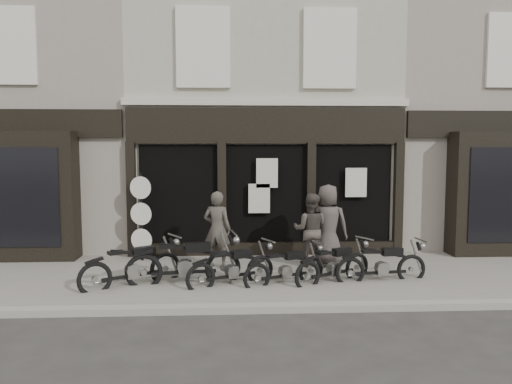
{
  "coord_description": "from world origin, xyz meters",
  "views": [
    {
      "loc": [
        -0.91,
        -9.86,
        2.94
      ],
      "look_at": [
        -0.34,
        1.6,
        1.88
      ],
      "focal_mm": 35.0,
      "sensor_mm": 36.0,
      "label": 1
    }
  ],
  "objects_px": {
    "motorcycle_5": "(382,268)",
    "man_right": "(328,225)",
    "motorcycle_1": "(185,266)",
    "motorcycle_3": "(286,271)",
    "motorcycle_4": "(334,268)",
    "motorcycle_2": "(232,271)",
    "motorcycle_0": "(133,270)",
    "advert_sign_post": "(141,221)",
    "man_left": "(217,229)",
    "man_centre": "(311,230)"
  },
  "relations": [
    {
      "from": "motorcycle_5",
      "to": "man_right",
      "type": "height_order",
      "value": "man_right"
    },
    {
      "from": "motorcycle_1",
      "to": "motorcycle_3",
      "type": "xyz_separation_m",
      "value": [
        2.07,
        -0.12,
        -0.09
      ]
    },
    {
      "from": "motorcycle_1",
      "to": "motorcycle_4",
      "type": "xyz_separation_m",
      "value": [
        3.1,
        -0.02,
        -0.07
      ]
    },
    {
      "from": "motorcycle_4",
      "to": "man_right",
      "type": "relative_size",
      "value": 0.94
    },
    {
      "from": "man_right",
      "to": "motorcycle_5",
      "type": "bearing_deg",
      "value": 134.66
    },
    {
      "from": "motorcycle_2",
      "to": "motorcycle_4",
      "type": "bearing_deg",
      "value": -23.89
    },
    {
      "from": "motorcycle_4",
      "to": "motorcycle_3",
      "type": "bearing_deg",
      "value": 155.75
    },
    {
      "from": "motorcycle_0",
      "to": "advert_sign_post",
      "type": "xyz_separation_m",
      "value": [
        -0.19,
        2.14,
        0.69
      ]
    },
    {
      "from": "motorcycle_1",
      "to": "motorcycle_3",
      "type": "bearing_deg",
      "value": -12.49
    },
    {
      "from": "motorcycle_2",
      "to": "man_left",
      "type": "distance_m",
      "value": 1.59
    },
    {
      "from": "man_centre",
      "to": "man_right",
      "type": "relative_size",
      "value": 0.89
    },
    {
      "from": "motorcycle_0",
      "to": "motorcycle_5",
      "type": "relative_size",
      "value": 0.97
    },
    {
      "from": "man_left",
      "to": "advert_sign_post",
      "type": "distance_m",
      "value": 2.02
    },
    {
      "from": "motorcycle_0",
      "to": "motorcycle_3",
      "type": "xyz_separation_m",
      "value": [
        3.13,
        -0.01,
        -0.06
      ]
    },
    {
      "from": "motorcycle_0",
      "to": "motorcycle_5",
      "type": "height_order",
      "value": "motorcycle_0"
    },
    {
      "from": "man_centre",
      "to": "motorcycle_2",
      "type": "bearing_deg",
      "value": 54.83
    },
    {
      "from": "motorcycle_3",
      "to": "motorcycle_5",
      "type": "height_order",
      "value": "motorcycle_5"
    },
    {
      "from": "motorcycle_0",
      "to": "motorcycle_1",
      "type": "relative_size",
      "value": 0.82
    },
    {
      "from": "motorcycle_2",
      "to": "motorcycle_5",
      "type": "xyz_separation_m",
      "value": [
        3.16,
        0.1,
        0.0
      ]
    },
    {
      "from": "motorcycle_2",
      "to": "motorcycle_3",
      "type": "xyz_separation_m",
      "value": [
        1.1,
        0.01,
        -0.02
      ]
    },
    {
      "from": "motorcycle_1",
      "to": "man_left",
      "type": "xyz_separation_m",
      "value": [
        0.63,
        1.29,
        0.56
      ]
    },
    {
      "from": "motorcycle_1",
      "to": "motorcycle_2",
      "type": "xyz_separation_m",
      "value": [
        0.97,
        -0.13,
        -0.07
      ]
    },
    {
      "from": "advert_sign_post",
      "to": "motorcycle_2",
      "type": "bearing_deg",
      "value": -28.23
    },
    {
      "from": "motorcycle_3",
      "to": "man_right",
      "type": "bearing_deg",
      "value": 28.01
    },
    {
      "from": "motorcycle_2",
      "to": "man_left",
      "type": "xyz_separation_m",
      "value": [
        -0.34,
        1.42,
        0.63
      ]
    },
    {
      "from": "motorcycle_0",
      "to": "man_right",
      "type": "height_order",
      "value": "man_right"
    },
    {
      "from": "motorcycle_1",
      "to": "man_right",
      "type": "bearing_deg",
      "value": 13.47
    },
    {
      "from": "advert_sign_post",
      "to": "motorcycle_0",
      "type": "bearing_deg",
      "value": -68.78
    },
    {
      "from": "motorcycle_5",
      "to": "advert_sign_post",
      "type": "bearing_deg",
      "value": 151.58
    },
    {
      "from": "man_left",
      "to": "man_right",
      "type": "distance_m",
      "value": 2.6
    },
    {
      "from": "man_centre",
      "to": "advert_sign_post",
      "type": "height_order",
      "value": "advert_sign_post"
    },
    {
      "from": "motorcycle_5",
      "to": "man_left",
      "type": "relative_size",
      "value": 1.13
    },
    {
      "from": "motorcycle_4",
      "to": "advert_sign_post",
      "type": "distance_m",
      "value": 4.87
    },
    {
      "from": "motorcycle_5",
      "to": "man_centre",
      "type": "bearing_deg",
      "value": 127.98
    },
    {
      "from": "motorcycle_3",
      "to": "motorcycle_4",
      "type": "relative_size",
      "value": 0.98
    },
    {
      "from": "man_right",
      "to": "advert_sign_post",
      "type": "relative_size",
      "value": 0.85
    },
    {
      "from": "motorcycle_1",
      "to": "motorcycle_5",
      "type": "distance_m",
      "value": 4.13
    },
    {
      "from": "motorcycle_5",
      "to": "advert_sign_post",
      "type": "xyz_separation_m",
      "value": [
        -5.38,
        2.06,
        0.72
      ]
    },
    {
      "from": "motorcycle_4",
      "to": "advert_sign_post",
      "type": "relative_size",
      "value": 0.8
    },
    {
      "from": "motorcycle_3",
      "to": "man_left",
      "type": "bearing_deg",
      "value": 112.03
    },
    {
      "from": "motorcycle_1",
      "to": "motorcycle_4",
      "type": "height_order",
      "value": "motorcycle_1"
    },
    {
      "from": "motorcycle_5",
      "to": "man_centre",
      "type": "relative_size",
      "value": 1.17
    },
    {
      "from": "man_right",
      "to": "motorcycle_1",
      "type": "bearing_deg",
      "value": 34.08
    },
    {
      "from": "man_left",
      "to": "advert_sign_post",
      "type": "xyz_separation_m",
      "value": [
        -1.88,
        0.75,
        0.1
      ]
    },
    {
      "from": "motorcycle_5",
      "to": "motorcycle_1",
      "type": "bearing_deg",
      "value": 172.17
    },
    {
      "from": "motorcycle_2",
      "to": "man_right",
      "type": "height_order",
      "value": "man_right"
    },
    {
      "from": "motorcycle_0",
      "to": "advert_sign_post",
      "type": "distance_m",
      "value": 2.26
    },
    {
      "from": "man_right",
      "to": "man_centre",
      "type": "bearing_deg",
      "value": 22.13
    },
    {
      "from": "man_right",
      "to": "advert_sign_post",
      "type": "bearing_deg",
      "value": 2.69
    },
    {
      "from": "motorcycle_1",
      "to": "motorcycle_2",
      "type": "distance_m",
      "value": 0.98
    }
  ]
}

